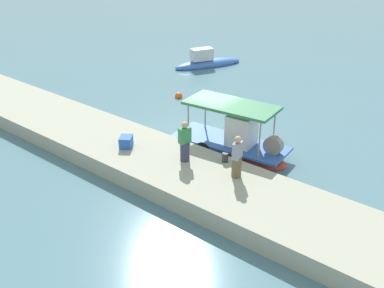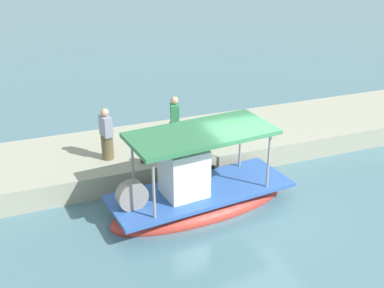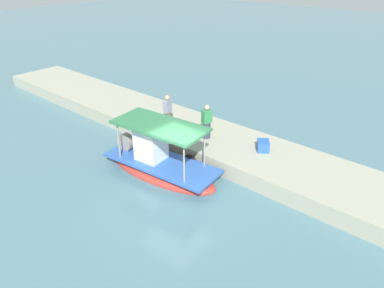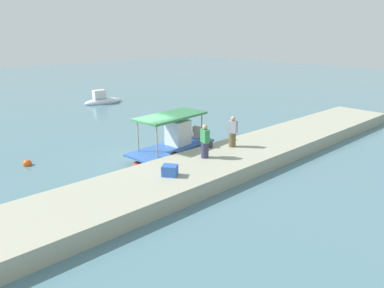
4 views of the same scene
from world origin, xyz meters
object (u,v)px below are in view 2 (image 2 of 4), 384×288
Objects in this scene: main_fishing_boat at (198,194)px; fisherman_by_crate at (175,123)px; cargo_crate at (240,120)px; mooring_bollard at (144,156)px; fisherman_near_bollard at (107,136)px.

fisherman_by_crate is at bearing -96.57° from main_fishing_boat.
cargo_crate is at bearing -166.71° from fisherman_by_crate.
mooring_bollard is at bearing 20.99° from cargo_crate.
mooring_bollard is (-0.97, 0.65, -0.55)m from fisherman_near_bollard.
main_fishing_boat is 3.34× the size of fisherman_by_crate.
fisherman_near_bollard is 2.64× the size of cargo_crate.
fisherman_near_bollard reaches higher than mooring_bollard.
cargo_crate is at bearing -169.93° from fisherman_near_bollard.
fisherman_near_bollard is 4.27× the size of mooring_bollard.
fisherman_by_crate reaches higher than cargo_crate.
fisherman_by_crate is 2.81m from cargo_crate.
main_fishing_boat is 3.39m from fisherman_near_bollard.
fisherman_near_bollard reaches higher than cargo_crate.
fisherman_near_bollard is 5.07m from cargo_crate.
main_fishing_boat is 8.91× the size of cargo_crate.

